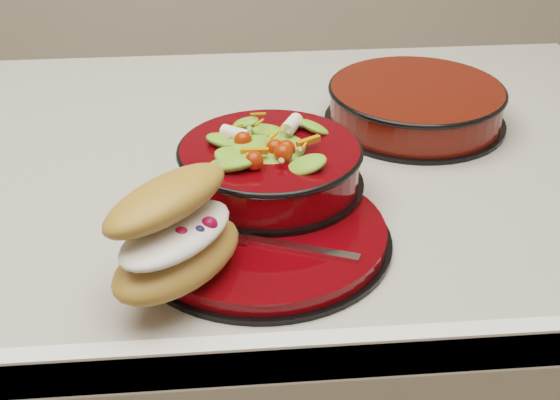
{
  "coord_description": "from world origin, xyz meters",
  "views": [
    {
      "loc": [
        0.02,
        -0.89,
        1.36
      ],
      "look_at": [
        0.09,
        -0.18,
        0.94
      ],
      "focal_mm": 50.0,
      "sensor_mm": 36.0,
      "label": 1
    }
  ],
  "objects": [
    {
      "name": "fork",
      "position": [
        0.08,
        -0.24,
        0.92
      ],
      "size": [
        0.15,
        0.07,
        0.0
      ],
      "rotation": [
        0.0,
        0.0,
        1.19
      ],
      "color": "silver",
      "rests_on": "dinner_plate"
    },
    {
      "name": "salad_bowl",
      "position": [
        0.08,
        -0.12,
        0.95
      ],
      "size": [
        0.21,
        0.21,
        0.09
      ],
      "rotation": [
        0.0,
        0.0,
        -0.1
      ],
      "color": "black",
      "rests_on": "dinner_plate"
    },
    {
      "name": "croissant",
      "position": [
        -0.02,
        -0.28,
        0.97
      ],
      "size": [
        0.16,
        0.19,
        0.09
      ],
      "rotation": [
        0.0,
        0.0,
        0.88
      ],
      "color": "#A66732",
      "rests_on": "dinner_plate"
    },
    {
      "name": "dinner_plate",
      "position": [
        0.07,
        -0.2,
        0.91
      ],
      "size": [
        0.27,
        0.27,
        0.02
      ],
      "rotation": [
        0.0,
        0.0,
        0.23
      ],
      "color": "black",
      "rests_on": "island_counter"
    },
    {
      "name": "extra_bowl",
      "position": [
        0.3,
        0.07,
        0.93
      ],
      "size": [
        0.25,
        0.25,
        0.05
      ],
      "rotation": [
        0.0,
        0.0,
        0.1
      ],
      "color": "black",
      "rests_on": "island_counter"
    }
  ]
}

